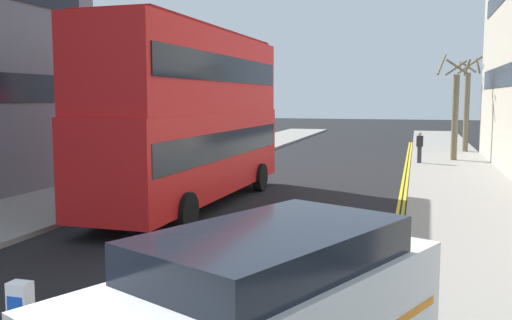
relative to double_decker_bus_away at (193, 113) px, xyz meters
The scene contains 8 objects.
sidewalk_right 9.66m from the double_decker_bus_away, 18.51° to the left, with size 4.00×80.00×0.14m, color gray.
sidewalk_left 5.97m from the double_decker_bus_away, 145.74° to the left, with size 4.00×80.00×0.14m, color gray.
kerb_line_outer 7.33m from the double_decker_bus_away, ahead, with size 0.10×56.00×0.01m, color yellow.
kerb_line_inner 7.19m from the double_decker_bus_away, ahead, with size 0.10×56.00×0.01m, color yellow.
double_decker_bus_away is the anchor object (origin of this frame).
pedestrian_far 15.21m from the double_decker_bus_away, 61.79° to the left, with size 0.34×0.22×1.62m.
street_tree_near 22.88m from the double_decker_bus_away, 64.29° to the left, with size 1.51×1.68×5.98m.
street_tree_mid 17.65m from the double_decker_bus_away, 59.72° to the left, with size 1.71×1.66×5.75m.
Camera 1 is at (4.72, -3.64, 3.50)m, focal length 39.15 mm.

